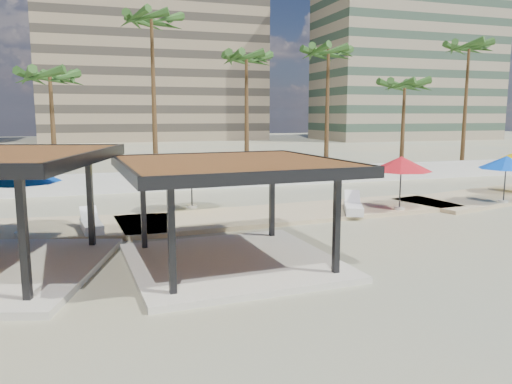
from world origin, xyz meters
The scene contains 18 objects.
ground centered at (0.00, 0.00, 0.00)m, with size 200.00×200.00×0.00m, color tan.
promenade centered at (2.00, 7.67, 0.06)m, with size 44.45×7.97×0.24m.
boundary_wall centered at (0.00, 16.00, 0.60)m, with size 56.00×0.30×1.20m, color silver.
building_mid centered at (4.00, 78.00, 14.27)m, with size 38.00×16.00×30.40m.
building_east centered at (48.00, 66.00, 17.27)m, with size 32.00×15.00×36.40m.
pavilion_central centered at (-2.94, 0.52, 1.91)m, with size 6.63×6.63×3.20m.
umbrella_b centered at (-2.51, 9.20, 2.26)m, with size 2.99×2.99×2.42m.
umbrella_c centered at (6.52, 5.80, 2.30)m, with size 3.18×3.18×2.46m.
umbrella_d centered at (12.54, 5.80, 2.18)m, with size 2.94×2.94×2.32m.
umbrella_f centered at (-9.43, 5.80, 2.47)m, with size 3.11×3.11×2.67m.
lounger_a centered at (-7.01, 5.85, 0.37)m, with size 0.90×2.11×0.78m.
lounger_b centered at (4.18, 5.91, 0.39)m, with size 1.61×2.35×0.85m.
palm_c centered at (-9.00, 18.10, 6.46)m, with size 3.00×3.00×7.53m.
palm_d centered at (-3.00, 18.90, 9.88)m, with size 3.00×3.00×11.16m.
palm_e centered at (3.00, 18.40, 7.87)m, with size 3.00×3.00×9.01m.
palm_f centered at (9.00, 18.60, 8.44)m, with size 3.00×3.00×9.62m.
palm_g centered at (15.00, 18.20, 6.43)m, with size 3.00×3.00×7.49m.
palm_h centered at (21.00, 18.80, 9.24)m, with size 3.00×3.00×10.48m.
Camera 1 is at (-6.80, -13.66, 4.53)m, focal length 35.00 mm.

